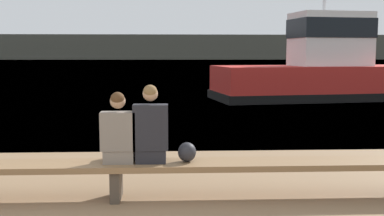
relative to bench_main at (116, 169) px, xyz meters
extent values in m
plane|color=#5684A3|center=(-0.19, 122.96, -0.40)|extent=(240.00, 240.00, 0.00)
cube|color=#4C4C42|center=(-0.19, 133.25, 3.05)|extent=(600.00, 12.00, 6.88)
cube|color=brown|center=(0.00, 0.00, 0.04)|extent=(8.33, 0.56, 0.08)
cube|color=#42382D|center=(0.00, 0.00, -0.20)|extent=(0.12, 0.48, 0.40)
cube|color=#70665B|center=(0.04, 0.08, 0.16)|extent=(0.38, 0.41, 0.17)
cube|color=#70665B|center=(0.04, -0.02, 0.49)|extent=(0.44, 0.22, 0.48)
sphere|color=tan|center=(0.04, -0.02, 0.87)|extent=(0.20, 0.20, 0.20)
sphere|color=#472D19|center=(0.04, -0.03, 0.89)|extent=(0.18, 0.18, 0.18)
cube|color=black|center=(0.44, 0.08, 0.16)|extent=(0.38, 0.41, 0.17)
cube|color=black|center=(0.44, -0.02, 0.53)|extent=(0.44, 0.22, 0.58)
sphere|color=tan|center=(0.44, -0.02, 0.96)|extent=(0.19, 0.19, 0.19)
sphere|color=brown|center=(0.44, -0.03, 0.98)|extent=(0.18, 0.18, 0.18)
ellipsoid|color=#232328|center=(0.90, 0.02, 0.20)|extent=(0.23, 0.23, 0.25)
cube|color=red|center=(6.73, 13.14, 0.27)|extent=(8.72, 4.42, 1.34)
cube|color=black|center=(6.73, 13.14, -0.24)|extent=(8.91, 4.57, 0.32)
cube|color=silver|center=(7.14, 13.21, 2.00)|extent=(3.17, 2.33, 2.12)
cube|color=black|center=(7.14, 13.21, 2.43)|extent=(3.24, 2.40, 0.76)
camera|label=1|loc=(0.69, -6.02, 1.46)|focal=45.00mm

